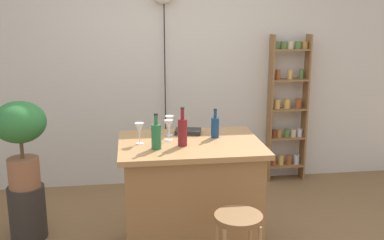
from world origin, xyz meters
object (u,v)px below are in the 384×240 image
wine_glass_left (170,122)px  wine_glass_center (139,129)px  bottle_spirits_clear (215,127)px  bar_stool (238,240)px  spice_shelf (288,108)px  bottle_soda_blue (156,136)px  potted_plant (20,134)px  bottle_sauce_amber (182,131)px  plant_stool (28,212)px  wine_glass_right (169,126)px  cookbook (188,131)px

wine_glass_left → wine_glass_center: same height
wine_glass_left → bottle_spirits_clear: bearing=-17.5°
bar_stool → spice_shelf: 2.54m
bottle_soda_blue → wine_glass_left: size_ratio=1.63×
potted_plant → bottle_sauce_amber: size_ratio=2.50×
bottle_soda_blue → plant_stool: bearing=152.2°
wine_glass_right → cookbook: wine_glass_right is taller
plant_stool → potted_plant: potted_plant is taller
spice_shelf → cookbook: size_ratio=8.01×
wine_glass_center → bar_stool: bearing=-51.6°
plant_stool → wine_glass_right: wine_glass_right is taller
bar_stool → plant_stool: (-1.57, 1.19, -0.25)m
bottle_soda_blue → cookbook: size_ratio=1.27×
bottle_spirits_clear → wine_glass_right: bearing=-175.5°
potted_plant → bottle_sauce_amber: bearing=-22.1°
plant_stool → bottle_spirits_clear: 1.80m
spice_shelf → potted_plant: (-2.69, -1.06, 0.08)m
plant_stool → wine_glass_center: (0.98, -0.43, 0.82)m
spice_shelf → bottle_soda_blue: (-1.59, -1.64, 0.19)m
wine_glass_left → wine_glass_center: size_ratio=1.00×
bottle_spirits_clear → wine_glass_right: 0.38m
potted_plant → bottle_sauce_amber: bottle_sauce_amber is taller
wine_glass_left → cookbook: bearing=14.3°
bar_stool → cookbook: 1.12m
wine_glass_center → plant_stool: bearing=156.2°
potted_plant → cookbook: size_ratio=3.54×
potted_plant → bottle_sauce_amber: 1.40m
bar_stool → plant_stool: bearing=143.0°
bottle_spirits_clear → bottle_sauce_amber: bottle_sauce_amber is taller
bottle_soda_blue → cookbook: (0.29, 0.39, -0.08)m
cookbook → wine_glass_right: bearing=-121.6°
potted_plant → bottle_spirits_clear: potted_plant is taller
wine_glass_left → wine_glass_center: 0.32m
bottle_spirits_clear → wine_glass_center: (-0.60, -0.09, 0.03)m
bar_stool → wine_glass_center: wine_glass_center is taller
bottle_sauce_amber → wine_glass_left: bottle_sauce_amber is taller
bar_stool → wine_glass_left: bearing=110.0°
cookbook → bottle_soda_blue: bearing=-113.5°
potted_plant → cookbook: potted_plant is taller
wine_glass_right → potted_plant: bearing=163.1°
wine_glass_right → wine_glass_left: bearing=82.0°
spice_shelf → plant_stool: size_ratio=3.57×
bar_stool → plant_stool: 1.99m
bottle_spirits_clear → bottle_sauce_amber: (-0.28, -0.19, 0.02)m
bottle_spirits_clear → bottle_soda_blue: bearing=-153.5°
bar_stool → bottle_soda_blue: (-0.48, 0.61, 0.55)m
bottle_sauce_amber → wine_glass_center: 0.33m
plant_stool → wine_glass_left: bearing=-10.4°
bottle_spirits_clear → bottle_sauce_amber: bearing=-146.3°
potted_plant → wine_glass_right: size_ratio=4.54×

